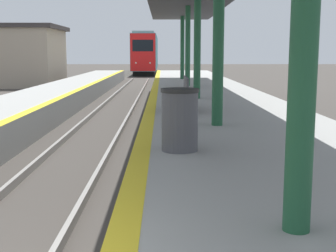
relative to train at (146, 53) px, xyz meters
The scene contains 3 objects.
train is the anchor object (origin of this frame).
trash_bin 49.54m from the train, 87.37° to the right, with size 0.62×0.62×1.01m.
bench 44.19m from the train, 86.73° to the right, with size 0.44×1.76×0.92m.
Camera 1 is at (2.00, -2.86, 2.42)m, focal length 50.00 mm.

